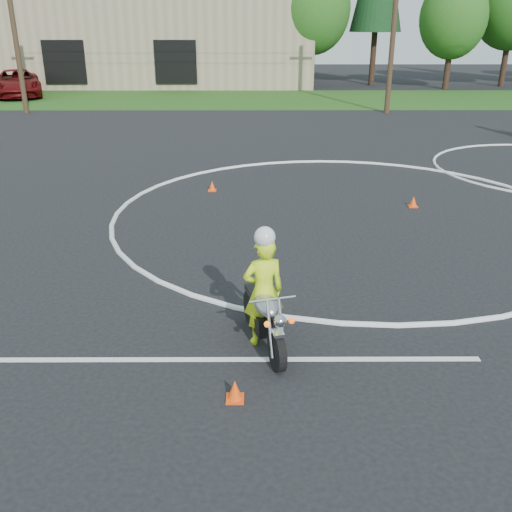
{
  "coord_description": "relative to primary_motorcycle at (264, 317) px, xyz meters",
  "views": [
    {
      "loc": [
        -2.39,
        -11.3,
        4.7
      ],
      "look_at": [
        -2.36,
        -2.58,
        1.1
      ],
      "focal_mm": 40.0,
      "sensor_mm": 36.0,
      "label": 1
    }
  ],
  "objects": [
    {
      "name": "ground",
      "position": [
        2.23,
        3.61,
        -0.51
      ],
      "size": [
        120.0,
        120.0,
        0.0
      ],
      "primitive_type": "plane",
      "color": "black",
      "rests_on": "ground"
    },
    {
      "name": "warehouse",
      "position": [
        -15.77,
        43.6,
        3.65
      ],
      "size": [
        41.0,
        17.0,
        8.3
      ],
      "color": "tan",
      "rests_on": "ground"
    },
    {
      "name": "pickup_grp",
      "position": [
        -15.99,
        31.98,
        0.36
      ],
      "size": [
        4.99,
        6.89,
        1.74
      ],
      "rotation": [
        0.0,
        0.0,
        0.38
      ],
      "color": "#570A0B",
      "rests_on": "ground"
    },
    {
      "name": "course_markings",
      "position": [
        4.4,
        7.96,
        -0.5
      ],
      "size": [
        19.05,
        19.05,
        0.12
      ],
      "color": "silver",
      "rests_on": "ground"
    },
    {
      "name": "rider_primary_grp",
      "position": [
        -0.01,
        0.13,
        0.43
      ],
      "size": [
        0.73,
        0.58,
        1.95
      ],
      "rotation": [
        0.0,
        0.0,
        0.27
      ],
      "color": "#CDF419",
      "rests_on": "ground"
    },
    {
      "name": "primary_motorcycle",
      "position": [
        0.0,
        0.0,
        0.0
      ],
      "size": [
        0.79,
        1.95,
        1.05
      ],
      "rotation": [
        0.0,
        0.0,
        0.27
      ],
      "color": "black",
      "rests_on": "ground"
    },
    {
      "name": "traffic_cones",
      "position": [
        6.28,
        6.07,
        -0.37
      ],
      "size": [
        15.51,
        13.24,
        0.3
      ],
      "color": "#FF4A0D",
      "rests_on": "ground"
    },
    {
      "name": "utility_poles",
      "position": [
        7.23,
        24.61,
        4.69
      ],
      "size": [
        41.6,
        1.12,
        10.0
      ],
      "color": "#473321",
      "rests_on": "ground"
    },
    {
      "name": "grass_strip",
      "position": [
        2.23,
        30.61,
        -0.5
      ],
      "size": [
        120.0,
        10.0,
        0.02
      ],
      "primitive_type": "cube",
      "color": "#1E4714",
      "rests_on": "ground"
    }
  ]
}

